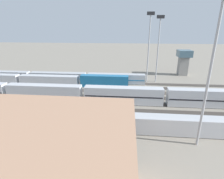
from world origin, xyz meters
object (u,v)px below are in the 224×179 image
at_px(train_on_track_7, 123,122).
at_px(control_tower, 184,61).
at_px(train_on_track_1, 45,80).
at_px(train_on_track_4, 83,94).
at_px(train_on_track_0, 58,77).
at_px(light_mast_1, 213,55).
at_px(light_mast_2, 149,39).
at_px(light_mast_0, 159,41).

xyz_separation_m(train_on_track_7, control_tower, (-26.18, -51.14, 4.79)).
xyz_separation_m(train_on_track_1, train_on_track_4, (-18.82, 15.00, 0.49)).
bearing_deg(train_on_track_0, train_on_track_4, 128.04).
bearing_deg(train_on_track_0, light_mast_1, 137.99).
height_order(train_on_track_1, light_mast_1, light_mast_1).
bearing_deg(light_mast_2, train_on_track_7, 77.44).
bearing_deg(light_mast_2, train_on_track_0, 4.07).
bearing_deg(light_mast_2, light_mast_0, -166.07).
bearing_deg(train_on_track_1, train_on_track_4, 141.44).
height_order(train_on_track_4, control_tower, control_tower).
bearing_deg(light_mast_1, train_on_track_4, -34.34).
distance_m(light_mast_1, control_tower, 56.87).
bearing_deg(train_on_track_7, train_on_track_4, -50.10).
relative_size(train_on_track_7, train_on_track_4, 0.95).
relative_size(train_on_track_1, train_on_track_7, 0.73).
distance_m(train_on_track_0, control_tower, 56.92).
bearing_deg(light_mast_0, control_tower, -138.08).
distance_m(train_on_track_7, train_on_track_4, 19.56).
height_order(train_on_track_0, light_mast_0, light_mast_0).
bearing_deg(light_mast_0, light_mast_1, 93.32).
xyz_separation_m(train_on_track_7, light_mast_1, (-14.58, 3.53, 15.35)).
distance_m(train_on_track_1, light_mast_0, 46.63).
relative_size(train_on_track_0, train_on_track_7, 0.79).
bearing_deg(train_on_track_4, light_mast_1, 145.66).
height_order(light_mast_1, control_tower, light_mast_1).
height_order(train_on_track_0, light_mast_2, light_mast_2).
xyz_separation_m(train_on_track_0, train_on_track_7, (-28.19, 35.00, 0.08)).
relative_size(light_mast_0, light_mast_1, 0.94).
distance_m(light_mast_1, light_mast_2, 41.60).
bearing_deg(train_on_track_0, train_on_track_7, 128.85).
relative_size(train_on_track_0, train_on_track_4, 0.75).
distance_m(light_mast_0, light_mast_1, 42.15).
xyz_separation_m(train_on_track_1, light_mast_1, (-45.94, 33.53, 15.33)).
relative_size(light_mast_2, control_tower, 2.31).
relative_size(train_on_track_0, light_mast_2, 2.65).
bearing_deg(train_on_track_4, train_on_track_7, 129.90).
bearing_deg(train_on_track_7, train_on_track_1, -43.73).
xyz_separation_m(train_on_track_1, control_tower, (-57.54, -21.14, 4.76)).
xyz_separation_m(train_on_track_0, light_mast_1, (-42.77, 38.53, 15.43)).
xyz_separation_m(train_on_track_4, control_tower, (-38.72, -36.14, 4.27)).
bearing_deg(train_on_track_4, control_tower, -136.98).
bearing_deg(light_mast_2, train_on_track_1, 10.83).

